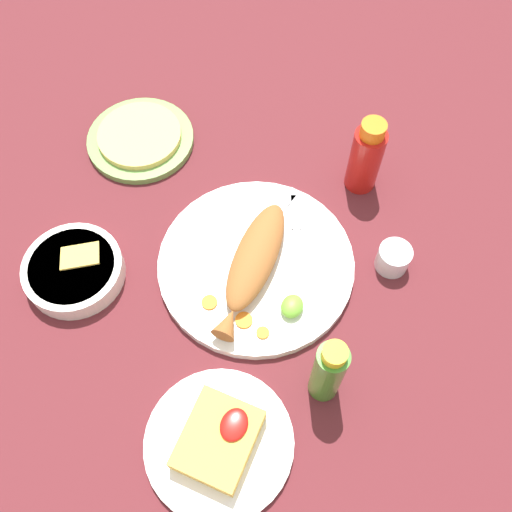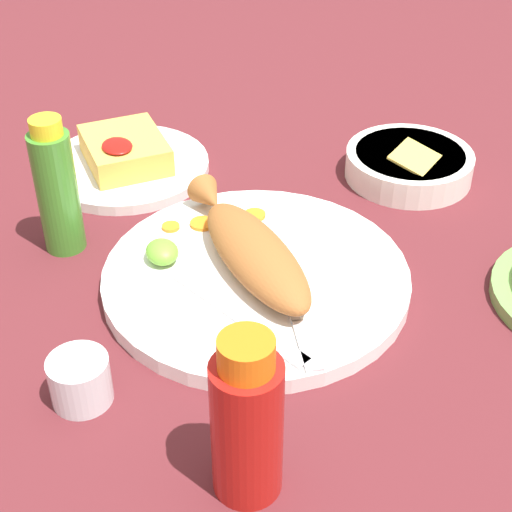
{
  "view_description": "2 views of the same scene",
  "coord_description": "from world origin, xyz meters",
  "px_view_note": "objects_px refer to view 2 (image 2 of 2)",
  "views": [
    {
      "loc": [
        -0.41,
        -0.18,
        0.86
      ],
      "look_at": [
        0.0,
        0.0,
        0.04
      ],
      "focal_mm": 40.0,
      "sensor_mm": 36.0,
      "label": 1
    },
    {
      "loc": [
        0.61,
        -0.26,
        0.53
      ],
      "look_at": [
        0.0,
        0.0,
        0.04
      ],
      "focal_mm": 55.0,
      "sensor_mm": 36.0,
      "label": 2
    }
  ],
  "objects_px": {
    "fork_near": "(294,316)",
    "hot_sauce_bottle_red": "(247,422)",
    "side_plate_fries": "(127,167)",
    "main_plate": "(256,278)",
    "guacamole_bowl": "(409,163)",
    "salt_cup": "(81,383)",
    "fork_far": "(246,324)",
    "hot_sauce_bottle_green": "(57,189)",
    "fried_fish": "(251,249)"
  },
  "relations": [
    {
      "from": "hot_sauce_bottle_red",
      "to": "hot_sauce_bottle_green",
      "type": "distance_m",
      "value": 0.39
    },
    {
      "from": "fork_far",
      "to": "side_plate_fries",
      "type": "distance_m",
      "value": 0.37
    },
    {
      "from": "fork_far",
      "to": "hot_sauce_bottle_red",
      "type": "relative_size",
      "value": 1.13
    },
    {
      "from": "main_plate",
      "to": "hot_sauce_bottle_red",
      "type": "xyz_separation_m",
      "value": [
        0.24,
        -0.11,
        0.06
      ]
    },
    {
      "from": "main_plate",
      "to": "guacamole_bowl",
      "type": "relative_size",
      "value": 2.01
    },
    {
      "from": "side_plate_fries",
      "to": "guacamole_bowl",
      "type": "height_order",
      "value": "guacamole_bowl"
    },
    {
      "from": "fork_near",
      "to": "fork_far",
      "type": "bearing_deg",
      "value": -85.58
    },
    {
      "from": "salt_cup",
      "to": "side_plate_fries",
      "type": "xyz_separation_m",
      "value": [
        -0.38,
        0.14,
        -0.01
      ]
    },
    {
      "from": "hot_sauce_bottle_green",
      "to": "guacamole_bowl",
      "type": "relative_size",
      "value": 0.98
    },
    {
      "from": "salt_cup",
      "to": "main_plate",
      "type": "bearing_deg",
      "value": 114.09
    },
    {
      "from": "fork_near",
      "to": "salt_cup",
      "type": "distance_m",
      "value": 0.22
    },
    {
      "from": "hot_sauce_bottle_red",
      "to": "side_plate_fries",
      "type": "distance_m",
      "value": 0.53
    },
    {
      "from": "hot_sauce_bottle_red",
      "to": "salt_cup",
      "type": "bearing_deg",
      "value": -144.39
    },
    {
      "from": "fork_far",
      "to": "side_plate_fries",
      "type": "bearing_deg",
      "value": 161.72
    },
    {
      "from": "fork_near",
      "to": "fork_far",
      "type": "xyz_separation_m",
      "value": [
        -0.01,
        -0.05,
        0.0
      ]
    },
    {
      "from": "side_plate_fries",
      "to": "guacamole_bowl",
      "type": "relative_size",
      "value": 1.32
    },
    {
      "from": "hot_sauce_bottle_red",
      "to": "side_plate_fries",
      "type": "bearing_deg",
      "value": 175.51
    },
    {
      "from": "side_plate_fries",
      "to": "fork_far",
      "type": "bearing_deg",
      "value": 3.5
    },
    {
      "from": "hot_sauce_bottle_red",
      "to": "salt_cup",
      "type": "distance_m",
      "value": 0.18
    },
    {
      "from": "salt_cup",
      "to": "side_plate_fries",
      "type": "height_order",
      "value": "salt_cup"
    },
    {
      "from": "salt_cup",
      "to": "guacamole_bowl",
      "type": "relative_size",
      "value": 0.34
    },
    {
      "from": "salt_cup",
      "to": "guacamole_bowl",
      "type": "height_order",
      "value": "guacamole_bowl"
    },
    {
      "from": "main_plate",
      "to": "fried_fish",
      "type": "height_order",
      "value": "fried_fish"
    },
    {
      "from": "main_plate",
      "to": "fork_far",
      "type": "relative_size",
      "value": 1.86
    },
    {
      "from": "guacamole_bowl",
      "to": "salt_cup",
      "type": "bearing_deg",
      "value": -64.74
    },
    {
      "from": "fork_near",
      "to": "fork_far",
      "type": "relative_size",
      "value": 1.03
    },
    {
      "from": "fork_near",
      "to": "fork_far",
      "type": "distance_m",
      "value": 0.05
    },
    {
      "from": "fried_fish",
      "to": "fork_far",
      "type": "xyz_separation_m",
      "value": [
        0.09,
        -0.04,
        -0.02
      ]
    },
    {
      "from": "guacamole_bowl",
      "to": "fried_fish",
      "type": "bearing_deg",
      "value": -66.08
    },
    {
      "from": "side_plate_fries",
      "to": "fried_fish",
      "type": "bearing_deg",
      "value": 13.13
    },
    {
      "from": "fried_fish",
      "to": "salt_cup",
      "type": "bearing_deg",
      "value": -65.94
    },
    {
      "from": "fork_near",
      "to": "hot_sauce_bottle_red",
      "type": "bearing_deg",
      "value": -22.22
    },
    {
      "from": "fork_far",
      "to": "salt_cup",
      "type": "distance_m",
      "value": 0.17
    },
    {
      "from": "side_plate_fries",
      "to": "salt_cup",
      "type": "bearing_deg",
      "value": -20.67
    },
    {
      "from": "main_plate",
      "to": "hot_sauce_bottle_red",
      "type": "height_order",
      "value": "hot_sauce_bottle_red"
    },
    {
      "from": "fork_near",
      "to": "guacamole_bowl",
      "type": "relative_size",
      "value": 1.11
    },
    {
      "from": "fork_near",
      "to": "hot_sauce_bottle_red",
      "type": "height_order",
      "value": "hot_sauce_bottle_red"
    },
    {
      "from": "hot_sauce_bottle_green",
      "to": "fried_fish",
      "type": "bearing_deg",
      "value": 51.65
    },
    {
      "from": "fork_near",
      "to": "hot_sauce_bottle_red",
      "type": "xyz_separation_m",
      "value": [
        0.15,
        -0.11,
        0.05
      ]
    },
    {
      "from": "hot_sauce_bottle_red",
      "to": "side_plate_fries",
      "type": "relative_size",
      "value": 0.72
    },
    {
      "from": "fork_far",
      "to": "side_plate_fries",
      "type": "height_order",
      "value": "fork_far"
    },
    {
      "from": "main_plate",
      "to": "guacamole_bowl",
      "type": "height_order",
      "value": "guacamole_bowl"
    },
    {
      "from": "salt_cup",
      "to": "side_plate_fries",
      "type": "distance_m",
      "value": 0.41
    },
    {
      "from": "main_plate",
      "to": "fork_far",
      "type": "distance_m",
      "value": 0.09
    },
    {
      "from": "hot_sauce_bottle_green",
      "to": "fork_near",
      "type": "bearing_deg",
      "value": 37.59
    },
    {
      "from": "hot_sauce_bottle_red",
      "to": "guacamole_bowl",
      "type": "height_order",
      "value": "hot_sauce_bottle_red"
    },
    {
      "from": "main_plate",
      "to": "fried_fish",
      "type": "distance_m",
      "value": 0.03
    },
    {
      "from": "salt_cup",
      "to": "guacamole_bowl",
      "type": "distance_m",
      "value": 0.53
    },
    {
      "from": "main_plate",
      "to": "guacamole_bowl",
      "type": "xyz_separation_m",
      "value": [
        -0.13,
        0.27,
        0.01
      ]
    },
    {
      "from": "guacamole_bowl",
      "to": "fork_far",
      "type": "bearing_deg",
      "value": -56.33
    }
  ]
}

